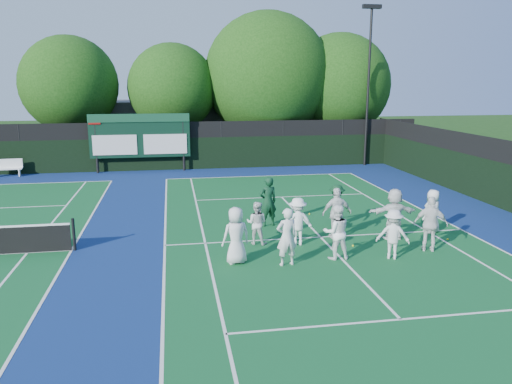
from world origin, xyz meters
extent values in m
plane|color=#16390F|center=(0.00, 0.00, 0.00)|extent=(120.00, 120.00, 0.00)
cube|color=navy|center=(-6.00, 1.00, 0.00)|extent=(34.00, 32.00, 0.01)
cube|color=#115326|center=(0.00, 1.00, 0.01)|extent=(10.97, 23.77, 0.00)
cube|color=silver|center=(0.00, 12.88, 0.01)|extent=(10.97, 0.08, 0.00)
cube|color=silver|center=(-5.49, 1.00, 0.01)|extent=(0.08, 23.77, 0.00)
cube|color=silver|center=(5.49, 1.00, 0.01)|extent=(0.08, 23.77, 0.00)
cube|color=silver|center=(-4.12, 1.00, 0.01)|extent=(0.08, 23.77, 0.00)
cube|color=silver|center=(4.12, 1.00, 0.01)|extent=(0.08, 23.77, 0.00)
cube|color=silver|center=(0.00, -5.40, 0.01)|extent=(8.23, 0.08, 0.00)
cube|color=silver|center=(0.00, 7.40, 0.01)|extent=(8.23, 0.08, 0.00)
cube|color=silver|center=(0.00, 1.00, 0.01)|extent=(0.08, 12.80, 0.00)
cube|color=silver|center=(-14.00, 12.88, 0.01)|extent=(10.97, 0.08, 0.00)
cube|color=silver|center=(-8.52, 1.00, 0.01)|extent=(0.08, 23.77, 0.00)
cube|color=silver|center=(-9.88, 1.00, 0.01)|extent=(0.08, 23.77, 0.00)
cube|color=black|center=(-6.00, 16.00, 1.00)|extent=(34.00, 0.08, 2.00)
cube|color=black|center=(-6.00, 16.00, 2.50)|extent=(34.00, 0.05, 1.00)
cylinder|color=black|center=(-9.60, 15.60, 1.75)|extent=(0.16, 0.16, 3.50)
cylinder|color=black|center=(-4.40, 15.60, 1.75)|extent=(0.16, 0.16, 3.50)
cube|color=black|center=(-7.00, 15.60, 2.20)|extent=(6.00, 0.15, 2.60)
cube|color=#124028|center=(-7.00, 15.50, 3.30)|extent=(6.00, 0.05, 0.50)
cube|color=silver|center=(-8.50, 15.50, 1.70)|extent=(2.60, 0.04, 1.20)
cube|color=silver|center=(-5.50, 15.50, 1.70)|extent=(2.60, 0.04, 1.20)
cube|color=maroon|center=(-9.60, 15.50, 3.20)|extent=(0.70, 0.04, 0.50)
cube|color=#535358|center=(-2.00, 24.00, 2.00)|extent=(18.00, 6.00, 4.00)
cylinder|color=black|center=(7.50, 15.70, 5.00)|extent=(0.16, 0.16, 10.00)
cube|color=black|center=(7.50, 15.70, 10.00)|extent=(1.20, 0.30, 0.25)
cylinder|color=black|center=(-8.40, 1.00, 0.55)|extent=(0.10, 0.10, 1.10)
cube|color=white|center=(-14.64, 15.30, 0.45)|extent=(1.64, 0.58, 0.06)
cube|color=white|center=(-14.64, 15.46, 0.75)|extent=(1.61, 0.21, 0.54)
cube|color=white|center=(-13.99, 15.30, 0.21)|extent=(0.10, 0.38, 0.43)
cylinder|color=black|center=(-11.58, 19.50, 1.44)|extent=(0.44, 0.44, 2.89)
sphere|color=#143C0D|center=(-11.58, 19.50, 5.25)|extent=(6.30, 6.30, 6.30)
sphere|color=#143C0D|center=(-10.98, 19.80, 4.62)|extent=(4.41, 4.41, 4.41)
cylinder|color=black|center=(-4.94, 19.50, 1.38)|extent=(0.44, 0.44, 2.77)
sphere|color=#143C0D|center=(-4.94, 19.50, 5.01)|extent=(5.97, 5.97, 5.97)
sphere|color=#143C0D|center=(-4.34, 19.80, 4.41)|extent=(4.18, 4.18, 4.18)
cylinder|color=black|center=(1.62, 19.50, 1.27)|extent=(0.44, 0.44, 2.53)
sphere|color=#143C0D|center=(1.62, 19.50, 5.81)|extent=(8.74, 8.74, 8.74)
sphere|color=#143C0D|center=(2.22, 19.80, 4.93)|extent=(6.12, 6.12, 6.12)
cylinder|color=black|center=(6.84, 19.50, 1.24)|extent=(0.44, 0.44, 2.48)
sphere|color=#143C0D|center=(6.84, 19.50, 5.20)|extent=(7.26, 7.26, 7.26)
sphere|color=#143C0D|center=(7.44, 19.80, 4.48)|extent=(5.08, 5.08, 5.08)
sphere|color=yellow|center=(-3.18, -0.37, 0.03)|extent=(0.07, 0.07, 0.07)
sphere|color=yellow|center=(0.45, 4.06, 0.03)|extent=(0.07, 0.07, 0.07)
sphere|color=yellow|center=(4.31, -0.06, 0.03)|extent=(0.07, 0.07, 0.07)
sphere|color=yellow|center=(-2.48, 3.02, 0.03)|extent=(0.07, 0.07, 0.07)
sphere|color=yellow|center=(-1.12, 4.11, 0.03)|extent=(0.07, 0.07, 0.07)
sphere|color=yellow|center=(0.78, -0.18, 0.03)|extent=(0.07, 0.07, 0.07)
imported|color=silver|center=(-3.31, -1.05, 0.88)|extent=(0.98, 0.76, 1.77)
imported|color=silver|center=(-1.83, -1.48, 0.89)|extent=(0.71, 0.53, 1.79)
imported|color=white|center=(-0.17, -1.18, 0.87)|extent=(0.86, 0.68, 1.74)
imported|color=silver|center=(1.58, -1.46, 0.79)|extent=(1.17, 0.95, 1.59)
imported|color=silver|center=(3.09, -1.00, 0.92)|extent=(1.16, 0.84, 1.83)
imported|color=silver|center=(-2.38, 0.67, 0.74)|extent=(0.89, 0.81, 1.49)
imported|color=white|center=(-1.03, 0.34, 0.82)|extent=(1.10, 0.68, 1.64)
imported|color=silver|center=(0.52, 0.83, 0.91)|extent=(1.08, 0.46, 1.83)
imported|color=white|center=(2.46, 0.40, 0.91)|extent=(1.72, 0.63, 1.83)
imported|color=white|center=(4.19, 0.89, 0.81)|extent=(0.93, 0.80, 1.61)
imported|color=#0E351E|center=(-1.58, 2.73, 0.96)|extent=(0.79, 0.61, 1.93)
imported|color=#0F371C|center=(1.01, 2.29, 0.81)|extent=(1.20, 0.97, 1.63)
camera|label=1|loc=(-5.14, -15.41, 5.46)|focal=35.00mm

